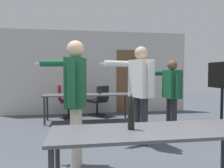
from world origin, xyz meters
The scene contains 11 objects.
back_wall centered at (0.03, 5.54, 1.31)m, with size 6.01×0.12×2.63m.
conference_table_near centered at (0.13, 0.57, 0.67)m, with size 2.08×0.68×0.74m.
conference_table_far centered at (-0.34, 4.35, 0.67)m, with size 2.30×0.67×0.74m.
tv_screen centered at (2.46, 2.73, 0.93)m, with size 0.44×1.00×1.54m.
person_near_casual centered at (0.50, 2.32, 1.07)m, with size 0.94×0.67×1.78m.
person_left_plaid centered at (-0.66, 1.49, 1.06)m, with size 0.76×0.71×1.74m.
person_far_watching centered at (1.37, 2.91, 0.94)m, with size 0.75×0.68×1.58m.
office_chair_near_pushed centered at (-0.95, 4.93, 0.45)m, with size 0.58×0.53×0.95m.
office_chair_far_right centered at (0.02, 5.04, 0.42)m, with size 0.67×0.68×0.91m.
beer_bottle centered at (-0.10, 0.62, 0.91)m, with size 0.07×0.07×0.37m.
drink_cup centered at (-0.02, 4.39, 0.79)m, with size 0.08×0.08×0.11m.
Camera 1 is at (-0.63, -1.50, 1.31)m, focal length 35.00 mm.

